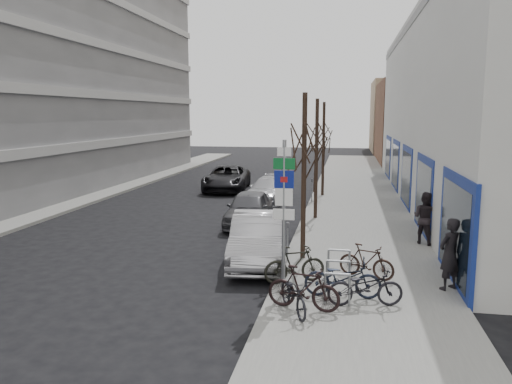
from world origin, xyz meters
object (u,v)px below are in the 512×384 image
at_px(meter_mid, 303,207).
at_px(parked_car_mid, 249,208).
at_px(pedestrian_far, 425,218).
at_px(pedestrian_near, 450,254).
at_px(parked_car_front, 258,239).
at_px(bike_mid_inner, 295,264).
at_px(bike_mid_curb, 343,275).
at_px(bike_near_right, 304,288).
at_px(bike_far_curb, 365,284).
at_px(bike_rack, 338,272).
at_px(lane_car, 227,178).
at_px(bike_far_inner, 366,261).
at_px(bike_near_left, 294,291).
at_px(tree_far, 324,127).
at_px(tree_mid, 317,130).
at_px(parked_car_back, 269,190).
at_px(meter_back, 312,188).
at_px(highway_sign_pole, 284,208).
at_px(meter_front, 287,238).
at_px(tree_near, 304,137).

height_order(meter_mid, parked_car_mid, parked_car_mid).
bearing_deg(pedestrian_far, meter_mid, 11.53).
xyz_separation_m(meter_mid, pedestrian_near, (4.57, -7.28, 0.21)).
bearing_deg(parked_car_front, bike_mid_inner, -64.61).
bearing_deg(bike_mid_curb, bike_mid_inner, 56.29).
height_order(bike_near_right, bike_far_curb, bike_far_curb).
bearing_deg(bike_rack, parked_car_front, 135.39).
bearing_deg(lane_car, parked_car_front, -77.93).
xyz_separation_m(bike_far_inner, lane_car, (-8.14, 16.51, 0.12)).
distance_m(bike_near_right, bike_far_curb, 1.56).
bearing_deg(parked_car_front, pedestrian_near, -27.01).
bearing_deg(bike_far_inner, bike_mid_inner, 133.62).
height_order(bike_near_left, pedestrian_near, pedestrian_near).
distance_m(tree_far, parked_car_mid, 9.04).
bearing_deg(bike_rack, pedestrian_far, 61.40).
relative_size(tree_mid, parked_car_back, 1.14).
xyz_separation_m(meter_back, bike_mid_curb, (1.77, -13.91, -0.17)).
bearing_deg(meter_back, bike_far_inner, -78.76).
xyz_separation_m(highway_sign_pole, bike_far_curb, (2.08, -0.39, -1.74)).
bearing_deg(bike_mid_inner, tree_far, -24.57).
relative_size(bike_far_curb, lane_car, 0.33).
height_order(bike_near_right, bike_mid_curb, bike_mid_curb).
bearing_deg(bike_mid_curb, meter_back, 7.34).
height_order(meter_front, meter_mid, same).
distance_m(meter_mid, pedestrian_far, 5.24).
distance_m(highway_sign_pole, bike_near_left, 2.14).
distance_m(tree_mid, pedestrian_near, 10.15).
bearing_deg(bike_near_right, bike_near_left, 143.72).
bearing_deg(meter_mid, bike_mid_curb, -78.09).
bearing_deg(meter_mid, bike_near_left, -86.18).
bearing_deg(meter_mid, tree_far, 86.78).
bearing_deg(tree_near, meter_mid, 95.14).
bearing_deg(bike_rack, meter_mid, 101.80).
bearing_deg(highway_sign_pole, pedestrian_far, 54.26).
height_order(tree_mid, parked_car_mid, tree_mid).
distance_m(bike_mid_curb, lane_car, 19.66).
bearing_deg(parked_car_back, bike_far_inner, -62.25).
relative_size(bike_far_inner, parked_car_mid, 0.38).
relative_size(tree_near, parked_car_back, 1.14).
bearing_deg(bike_far_curb, tree_mid, -0.83).
relative_size(bike_rack, tree_far, 0.41).
bearing_deg(pedestrian_far, bike_mid_inner, 89.43).
xyz_separation_m(tree_near, tree_mid, (0.00, 6.50, 0.00)).
distance_m(bike_near_right, parked_car_mid, 10.03).
relative_size(bike_near_right, parked_car_back, 0.38).
xyz_separation_m(bike_near_left, bike_mid_inner, (-0.20, 2.09, 0.03)).
relative_size(highway_sign_pole, lane_car, 0.75).
relative_size(bike_rack, meter_back, 1.78).
distance_m(bike_mid_curb, parked_car_back, 14.75).
relative_size(highway_sign_pole, bike_near_left, 2.49).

